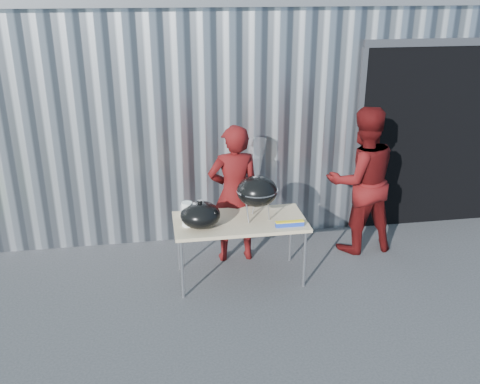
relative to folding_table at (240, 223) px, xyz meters
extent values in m
plane|color=#313134|center=(-0.26, -0.56, -0.71)|extent=(80.00, 80.00, 0.00)
cube|color=silver|center=(0.54, 4.14, 0.79)|extent=(8.00, 6.00, 3.00)
cube|color=black|center=(3.04, 1.71, 0.54)|extent=(2.40, 1.20, 2.50)
cube|color=#4C4C51|center=(3.04, 1.14, 1.84)|extent=(2.52, 0.08, 0.10)
cube|color=tan|center=(0.00, 0.00, 0.02)|extent=(1.50, 0.75, 0.04)
cylinder|color=silver|center=(-0.69, -0.32, -0.35)|extent=(0.03, 0.03, 0.71)
cylinder|color=silver|center=(0.69, -0.32, -0.35)|extent=(0.03, 0.03, 0.71)
cylinder|color=silver|center=(-0.69, 0.31, -0.35)|extent=(0.03, 0.03, 0.71)
cylinder|color=silver|center=(0.69, 0.31, -0.35)|extent=(0.03, 0.03, 0.71)
ellipsoid|color=black|center=(0.20, 0.00, 0.38)|extent=(0.46, 0.46, 0.34)
cylinder|color=silver|center=(0.20, 0.00, 0.39)|extent=(0.47, 0.47, 0.02)
cylinder|color=silver|center=(0.20, 0.00, 0.41)|extent=(0.44, 0.44, 0.01)
cylinder|color=silver|center=(0.20, 0.14, 0.16)|extent=(0.02, 0.02, 0.24)
cylinder|color=silver|center=(0.08, -0.07, 0.16)|extent=(0.02, 0.02, 0.24)
cylinder|color=silver|center=(0.32, -0.07, 0.16)|extent=(0.02, 0.02, 0.24)
cylinder|color=#B75E42|center=(0.06, 0.00, 0.42)|extent=(0.02, 0.14, 0.02)
cylinder|color=#B75E42|center=(0.10, 0.00, 0.42)|extent=(0.02, 0.14, 0.02)
cylinder|color=#B75E42|center=(0.14, 0.00, 0.42)|extent=(0.02, 0.14, 0.02)
cylinder|color=#B75E42|center=(0.18, 0.00, 0.42)|extent=(0.02, 0.14, 0.02)
cylinder|color=#B75E42|center=(0.22, 0.00, 0.42)|extent=(0.02, 0.14, 0.02)
cylinder|color=#B75E42|center=(0.26, 0.00, 0.42)|extent=(0.02, 0.14, 0.02)
cylinder|color=#B75E42|center=(0.30, 0.00, 0.42)|extent=(0.02, 0.14, 0.02)
cylinder|color=#B75E42|center=(0.34, 0.00, 0.42)|extent=(0.02, 0.14, 0.02)
cone|color=silver|center=(0.20, 0.00, 0.71)|extent=(0.20, 0.20, 0.55)
ellipsoid|color=black|center=(-0.46, -0.10, 0.18)|extent=(0.44, 0.44, 0.29)
cylinder|color=black|center=(-0.46, -0.10, 0.34)|extent=(0.05, 0.05, 0.03)
cylinder|color=white|center=(-0.60, -0.05, 0.18)|extent=(0.12, 0.12, 0.28)
cube|color=white|center=(-0.55, 0.24, 0.09)|extent=(0.20, 0.15, 0.10)
cube|color=#1A36AA|center=(0.52, -0.25, 0.07)|extent=(0.32, 0.06, 0.05)
cube|color=yellow|center=(0.52, -0.25, 0.10)|extent=(0.32, 0.06, 0.01)
imported|color=#4B0B0C|center=(0.01, 0.50, 0.16)|extent=(0.65, 0.43, 1.74)
imported|color=#4B0B0C|center=(1.64, 0.51, 0.23)|extent=(0.97, 0.78, 1.89)
camera|label=1|loc=(-0.91, -5.45, 2.57)|focal=40.00mm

